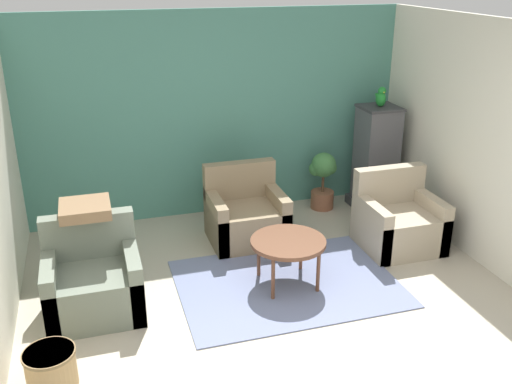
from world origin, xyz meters
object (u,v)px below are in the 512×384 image
object	(u,v)px
armchair_left	(93,283)
wicker_basket	(51,368)
armchair_middle	(246,217)
parrot	(381,97)
armchair_right	(398,223)
birdcage	(376,160)
potted_plant	(323,177)
coffee_table	(288,244)

from	to	relation	value
armchair_left	wicker_basket	world-z (taller)	armchair_left
armchair_middle	parrot	distance (m)	2.16
armchair_right	parrot	bearing A→B (deg)	76.28
armchair_right	birdcage	world-z (taller)	birdcage
parrot	potted_plant	distance (m)	1.18
armchair_left	birdcage	world-z (taller)	birdcage
armchair_right	wicker_basket	bearing A→B (deg)	-160.43
armchair_right	potted_plant	size ratio (longest dim) A/B	1.15
armchair_right	parrot	world-z (taller)	parrot
armchair_middle	wicker_basket	bearing A→B (deg)	-136.80
potted_plant	wicker_basket	size ratio (longest dim) A/B	1.93
armchair_left	wicker_basket	xyz separation A→B (m)	(-0.34, -0.92, -0.12)
armchair_middle	parrot	bearing A→B (deg)	13.37
parrot	potted_plant	xyz separation A→B (m)	(-0.63, 0.16, -0.99)
armchair_left	armchair_right	bearing A→B (deg)	6.02
wicker_basket	armchair_middle	bearing A→B (deg)	43.20
coffee_table	potted_plant	world-z (taller)	potted_plant
armchair_left	wicker_basket	bearing A→B (deg)	-110.42
coffee_table	wicker_basket	bearing A→B (deg)	-158.16
armchair_middle	coffee_table	bearing A→B (deg)	-83.36
armchair_left	birdcage	size ratio (longest dim) A/B	0.64
armchair_middle	wicker_basket	world-z (taller)	armchair_middle
parrot	coffee_table	bearing A→B (deg)	-138.87
coffee_table	wicker_basket	xyz separation A→B (m)	(-2.13, -0.85, -0.27)
birdcage	coffee_table	bearing A→B (deg)	-138.91
parrot	wicker_basket	xyz separation A→B (m)	(-3.80, -2.31, -1.25)
coffee_table	wicker_basket	distance (m)	2.31
birdcage	parrot	size ratio (longest dim) A/B	5.36
armchair_left	parrot	world-z (taller)	parrot
coffee_table	armchair_right	world-z (taller)	armchair_right
armchair_left	potted_plant	world-z (taller)	armchair_left
birdcage	potted_plant	distance (m)	0.68
coffee_table	armchair_left	size ratio (longest dim) A/B	0.86
coffee_table	armchair_left	bearing A→B (deg)	177.80
wicker_basket	parrot	bearing A→B (deg)	31.32
armchair_right	armchair_middle	world-z (taller)	same
coffee_table	armchair_middle	size ratio (longest dim) A/B	0.86
parrot	wicker_basket	bearing A→B (deg)	-148.68
coffee_table	birdcage	bearing A→B (deg)	41.09
coffee_table	parrot	bearing A→B (deg)	41.13
coffee_table	potted_plant	xyz separation A→B (m)	(1.04, 1.62, -0.01)
parrot	armchair_right	bearing A→B (deg)	-103.72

